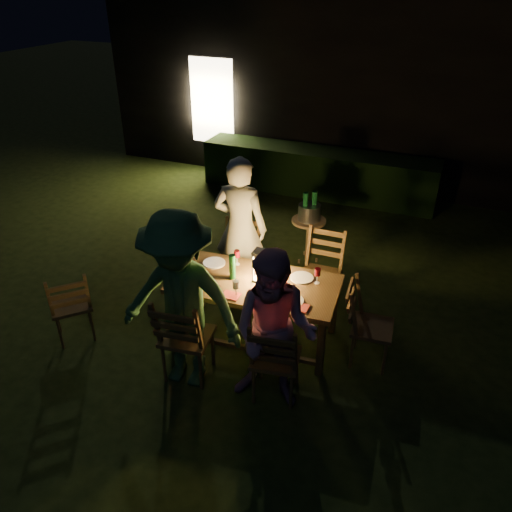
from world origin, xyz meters
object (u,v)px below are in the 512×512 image
at_px(chair_end, 369,338).
at_px(lantern, 261,268).
at_px(dining_table, 255,288).
at_px(person_house_side, 240,228).
at_px(person_opp_right, 275,332).
at_px(ice_bucket, 309,212).
at_px(chair_far_left, 240,273).
at_px(chair_far_right, 319,286).
at_px(chair_near_left, 187,350).
at_px(bottle_bucket_a, 305,209).
at_px(bottle_bucket_b, 314,208).
at_px(chair_spare, 74,317).
at_px(bottle_table, 232,267).
at_px(side_table, 309,225).
at_px(chair_near_right, 275,371).
at_px(person_opp_left, 181,303).

distance_m(chair_end, lantern, 1.32).
relative_size(dining_table, person_house_side, 1.02).
xyz_separation_m(person_opp_right, ice_bucket, (-0.50, 2.63, -0.06)).
height_order(chair_far_left, chair_far_right, chair_far_right).
height_order(chair_near_left, bottle_bucket_a, chair_near_left).
relative_size(person_opp_right, bottle_bucket_a, 4.98).
distance_m(lantern, bottle_bucket_b, 1.84).
relative_size(dining_table, bottle_bucket_b, 5.68).
distance_m(chair_far_right, bottle_bucket_a, 1.23).
relative_size(chair_spare, ice_bucket, 3.08).
relative_size(chair_far_left, chair_end, 1.04).
xyz_separation_m(dining_table, person_house_side, (-0.52, 0.78, 0.24)).
bearing_deg(chair_spare, bottle_table, -21.35).
height_order(chair_far_right, side_table, chair_far_right).
bearing_deg(person_opp_right, bottle_table, 130.49).
height_order(chair_far_right, lantern, lantern).
relative_size(chair_near_left, chair_far_right, 1.02).
height_order(chair_near_left, bottle_bucket_b, chair_near_left).
xyz_separation_m(chair_end, person_opp_right, (-0.71, -0.88, 0.51)).
xyz_separation_m(chair_near_right, ice_bucket, (-0.50, 2.58, 0.44)).
bearing_deg(ice_bucket, side_table, 0.00).
xyz_separation_m(person_opp_left, side_table, (0.40, 2.71, -0.36)).
bearing_deg(person_house_side, chair_near_right, 119.56).
distance_m(chair_far_right, ice_bucket, 1.22).
bearing_deg(bottle_bucket_b, person_opp_left, -99.22).
distance_m(chair_far_left, lantern, 1.06).
height_order(person_house_side, bottle_table, person_house_side).
bearing_deg(chair_spare, person_opp_left, -50.06).
distance_m(chair_far_left, person_opp_right, 1.90).
relative_size(chair_near_left, person_house_side, 0.58).
xyz_separation_m(chair_end, person_house_side, (-1.74, 0.68, 0.61)).
bearing_deg(lantern, chair_spare, -156.37).
bearing_deg(dining_table, chair_far_left, 120.40).
height_order(person_opp_right, lantern, person_opp_right).
relative_size(chair_near_left, person_opp_left, 0.56).
height_order(chair_far_left, bottle_table, bottle_table).
bearing_deg(chair_end, chair_spare, -79.09).
height_order(dining_table, bottle_bucket_a, bottle_bucket_a).
bearing_deg(person_opp_right, ice_bucket, 96.08).
xyz_separation_m(chair_near_right, person_opp_left, (-0.89, -0.12, 0.62)).
relative_size(person_house_side, ice_bucket, 5.95).
distance_m(ice_bucket, bottle_bucket_a, 0.08).
relative_size(dining_table, chair_far_left, 1.84).
bearing_deg(lantern, person_opp_left, -115.18).
relative_size(chair_near_right, chair_far_left, 0.98).
distance_m(chair_far_right, bottle_bucket_b, 1.25).
bearing_deg(person_opp_right, bottle_bucket_b, 94.88).
bearing_deg(chair_far_right, person_opp_left, 61.82).
height_order(chair_far_left, bottle_bucket_a, chair_far_left).
relative_size(lantern, side_table, 0.56).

